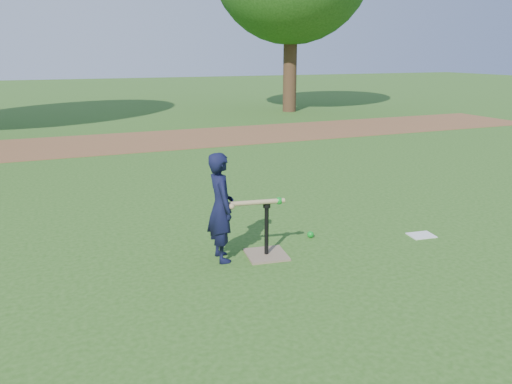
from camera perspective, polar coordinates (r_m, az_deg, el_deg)
name	(u,v)px	position (r m, az deg, el deg)	size (l,w,h in m)	color
ground	(242,245)	(5.82, -1.57, -6.10)	(80.00, 80.00, 0.00)	#285116
dirt_strip	(135,142)	(12.88, -13.67, 5.62)	(24.00, 3.00, 0.01)	brown
child	(221,207)	(5.26, -4.04, -1.75)	(0.43, 0.28, 1.17)	black
wiffle_ball_ground	(310,234)	(6.07, 6.24, -4.85)	(0.08, 0.08, 0.08)	#0C8A1D
clipboard	(421,235)	(6.43, 18.37, -4.72)	(0.30, 0.23, 0.01)	silver
batting_tee	(266,246)	(5.49, 1.20, -6.21)	(0.48, 0.48, 0.61)	#816B52
swing_action	(259,202)	(5.26, 0.36, -1.20)	(0.63, 0.14, 0.08)	tan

